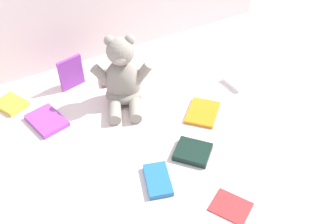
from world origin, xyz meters
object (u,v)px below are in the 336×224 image
Objects in this scene: book_case_5 at (238,81)px; book_case_6 at (231,206)px; book_case_2 at (203,112)px; book_case_10 at (11,104)px; book_case_9 at (110,78)px; book_case_0 at (71,73)px; book_case_4 at (158,180)px; book_case_8 at (47,120)px; teddy_bear at (123,79)px; book_case_3 at (193,152)px.

book_case_5 is 0.93× the size of book_case_6.
book_case_2 is at bearing -141.78° from book_case_6.
book_case_5 is at bearing -45.70° from book_case_10.
book_case_2 is 1.30× the size of book_case_6.
book_case_9 is (-0.05, 0.67, 0.00)m from book_case_6.
book_case_9 is at bearing -24.99° from book_case_0.
book_case_4 is at bearing 98.48° from book_case_9.
book_case_8 reaches higher than book_case_6.
teddy_bear is 2.52× the size of book_case_6.
book_case_2 is 0.22m from book_case_5.
book_case_3 is (0.07, -0.33, -0.08)m from teddy_bear.
book_case_8 is 1.33× the size of book_case_9.
book_case_3 is at bearing -59.78° from book_case_8.
teddy_bear is 0.43m from book_case_5.
book_case_2 is 0.37m from book_case_6.
book_case_8 is at bearing -85.34° from book_case_10.
book_case_6 is at bearing -85.26° from book_case_10.
book_case_9 is 0.98× the size of book_case_10.
book_case_5 is 0.93× the size of book_case_9.
teddy_bear is 0.34m from book_case_3.
book_case_10 is at bearing 106.41° from book_case_8.
book_case_4 is (-0.14, -0.04, -0.00)m from book_case_3.
book_case_9 is (-0.19, 0.33, 0.00)m from book_case_2.
book_case_2 is (0.32, -0.36, -0.05)m from book_case_0.
book_case_3 reaches higher than book_case_4.
book_case_3 reaches higher than book_case_9.
teddy_bear is 2.52× the size of book_case_9.
book_case_10 is at bearing 154.91° from book_case_5.
teddy_bear reaches higher than book_case_5.
teddy_bear reaches higher than book_case_2.
book_case_6 is 0.64m from book_case_8.
book_case_6 is (0.13, -0.17, -0.00)m from book_case_4.
book_case_6 is 0.68m from book_case_9.
book_case_6 is (-0.01, -0.21, -0.01)m from book_case_3.
teddy_bear is 2.47× the size of book_case_10.
book_case_5 reaches higher than book_case_4.
book_case_0 is 0.89× the size of book_case_8.
book_case_3 is (0.20, -0.49, -0.05)m from book_case_0.
book_case_2 is 1.13× the size of book_case_4.
book_case_0 reaches higher than book_case_3.
book_case_4 is 0.54m from book_case_5.
book_case_6 is at bearing -73.49° from book_case_8.
book_case_5 is at bearing -41.50° from book_case_0.
book_case_8 is (-0.32, 0.56, 0.00)m from book_case_6.
teddy_bear is at bearing 60.68° from book_case_3.
book_case_8 reaches higher than book_case_2.
book_case_8 is (-0.14, -0.14, -0.05)m from book_case_0.
book_case_3 is 0.49m from book_case_8.
teddy_bear is at bearing -66.34° from book_case_0.
book_case_6 is 1.00× the size of book_case_9.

